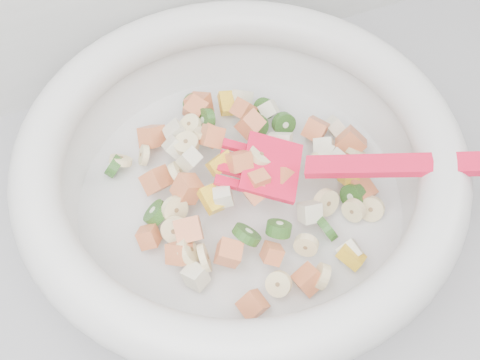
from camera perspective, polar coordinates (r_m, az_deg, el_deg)
name	(u,v)px	position (r m, az deg, el deg)	size (l,w,h in m)	color
counter	(309,360)	(1.05, 6.55, -16.59)	(2.00, 0.60, 0.90)	gray
mixing_bowl	(240,171)	(0.58, 0.05, 0.89)	(0.45, 0.42, 0.13)	silver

